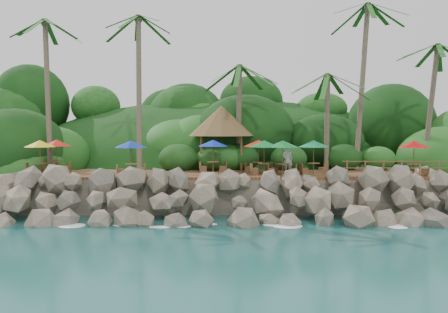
{
  "coord_description": "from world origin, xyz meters",
  "views": [
    {
      "loc": [
        0.11,
        -24.35,
        5.24
      ],
      "look_at": [
        0.0,
        6.0,
        3.4
      ],
      "focal_mm": 37.25,
      "sensor_mm": 36.0,
      "label": 1
    }
  ],
  "objects": [
    {
      "name": "seawall",
      "position": [
        0.0,
        2.0,
        1.15
      ],
      "size": [
        29.0,
        4.0,
        2.3
      ],
      "primitive_type": null,
      "color": "gray",
      "rests_on": "ground"
    },
    {
      "name": "railing",
      "position": [
        10.76,
        3.65,
        2.91
      ],
      "size": [
        7.2,
        0.1,
        1.0
      ],
      "color": "brown",
      "rests_on": "terrace"
    },
    {
      "name": "terrace",
      "position": [
        0.0,
        6.0,
        2.2
      ],
      "size": [
        26.0,
        5.0,
        0.2
      ],
      "primitive_type": "cube",
      "color": "brown",
      "rests_on": "land_base"
    },
    {
      "name": "ground",
      "position": [
        0.0,
        0.0,
        0.0
      ],
      "size": [
        140.0,
        140.0,
        0.0
      ],
      "primitive_type": "plane",
      "color": "#19514F",
      "rests_on": "ground"
    },
    {
      "name": "jungle_foliage",
      "position": [
        0.0,
        15.0,
        0.0
      ],
      "size": [
        44.0,
        16.0,
        12.0
      ],
      "primitive_type": null,
      "color": "#143811",
      "rests_on": "ground"
    },
    {
      "name": "dining_clusters",
      "position": [
        -0.4,
        5.43,
        4.11
      ],
      "size": [
        25.62,
        4.49,
        2.18
      ],
      "color": "brown",
      "rests_on": "terrace"
    },
    {
      "name": "land_base",
      "position": [
        0.0,
        16.0,
        1.05
      ],
      "size": [
        32.0,
        25.2,
        2.1
      ],
      "primitive_type": "cube",
      "color": "gray",
      "rests_on": "ground"
    },
    {
      "name": "jungle_hill",
      "position": [
        0.0,
        23.5,
        0.0
      ],
      "size": [
        44.8,
        28.0,
        15.4
      ],
      "primitive_type": "ellipsoid",
      "color": "#143811",
      "rests_on": "ground"
    },
    {
      "name": "foam_line",
      "position": [
        0.0,
        0.3,
        0.03
      ],
      "size": [
        25.2,
        0.8,
        0.06
      ],
      "color": "white",
      "rests_on": "ground"
    },
    {
      "name": "waiter",
      "position": [
        4.12,
        5.58,
        3.2
      ],
      "size": [
        0.68,
        0.48,
        1.8
      ],
      "primitive_type": "imported",
      "rotation": [
        0.0,
        0.0,
        3.21
      ],
      "color": "white",
      "rests_on": "terrace"
    },
    {
      "name": "palms",
      "position": [
        2.41,
        8.73,
        11.65
      ],
      "size": [
        33.14,
        6.82,
        13.06
      ],
      "color": "brown",
      "rests_on": "ground"
    },
    {
      "name": "palapa",
      "position": [
        -0.2,
        9.42,
        5.79
      ],
      "size": [
        4.79,
        4.79,
        4.6
      ],
      "color": "brown",
      "rests_on": "ground"
    }
  ]
}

